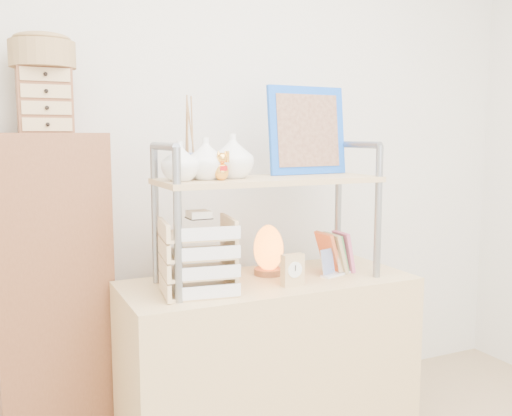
% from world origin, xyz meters
% --- Properties ---
extents(room_shell, '(3.42, 3.41, 2.61)m').
position_xyz_m(room_shell, '(0.00, 0.39, 1.69)').
color(room_shell, silver).
rests_on(room_shell, ground).
extents(desk, '(1.20, 0.50, 0.75)m').
position_xyz_m(desk, '(0.00, 1.20, 0.38)').
color(desk, tan).
rests_on(desk, ground).
extents(cabinet, '(0.47, 0.27, 1.35)m').
position_xyz_m(cabinet, '(-0.81, 1.57, 0.68)').
color(cabinet, brown).
rests_on(cabinet, ground).
extents(hutch, '(0.90, 0.34, 0.80)m').
position_xyz_m(hutch, '(-0.07, 1.21, 1.20)').
color(hutch, gray).
rests_on(hutch, desk).
extents(letter_tray, '(0.29, 0.28, 0.31)m').
position_xyz_m(letter_tray, '(-0.32, 1.13, 0.88)').
color(letter_tray, '#D7BD81').
rests_on(letter_tray, desk).
extents(salt_lamp, '(0.14, 0.13, 0.21)m').
position_xyz_m(salt_lamp, '(0.04, 1.28, 0.86)').
color(salt_lamp, brown).
rests_on(salt_lamp, desk).
extents(desk_clock, '(0.09, 0.05, 0.13)m').
position_xyz_m(desk_clock, '(0.04, 1.07, 0.81)').
color(desk_clock, tan).
rests_on(desk_clock, desk).
extents(postcard_stand, '(0.16, 0.09, 0.11)m').
position_xyz_m(postcard_stand, '(0.29, 1.15, 0.78)').
color(postcard_stand, white).
rests_on(postcard_stand, desk).
extents(drawer_chest, '(0.20, 0.16, 0.25)m').
position_xyz_m(drawer_chest, '(-0.81, 1.55, 1.48)').
color(drawer_chest, brown).
rests_on(drawer_chest, cabinet).
extents(woven_basket, '(0.25, 0.25, 0.10)m').
position_xyz_m(woven_basket, '(-0.81, 1.55, 1.65)').
color(woven_basket, olive).
rests_on(woven_basket, drawer_chest).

